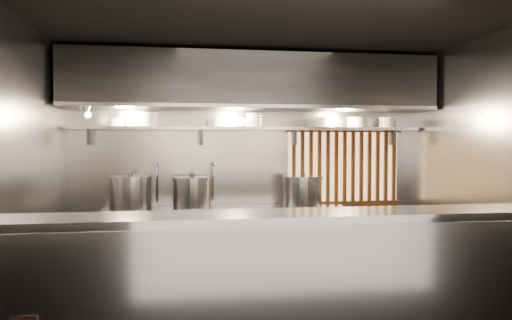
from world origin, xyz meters
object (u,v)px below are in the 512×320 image
object	(u,v)px
pendant_bulb	(242,122)
stock_pot_right	(303,191)
stock_pot_left	(192,193)
stock_pot_mid	(130,193)
heat_lamp	(86,110)

from	to	relation	value
pendant_bulb	stock_pot_right	bearing A→B (deg)	-5.57
stock_pot_left	pendant_bulb	bearing A→B (deg)	4.83
stock_pot_left	stock_pot_right	distance (m)	1.37
stock_pot_mid	stock_pot_right	xyz separation A→B (m)	(2.10, -0.00, -0.01)
pendant_bulb	stock_pot_mid	world-z (taller)	pendant_bulb
heat_lamp	stock_pot_left	size ratio (longest dim) A/B	0.67
pendant_bulb	stock_pot_left	bearing A→B (deg)	-175.17
stock_pot_mid	stock_pot_right	size ratio (longest dim) A/B	0.85
stock_pot_left	stock_pot_mid	xyz separation A→B (m)	(-0.73, -0.02, 0.01)
stock_pot_left	stock_pot_right	world-z (taller)	same
stock_pot_left	stock_pot_right	xyz separation A→B (m)	(1.37, -0.02, 0.00)
stock_pot_left	stock_pot_mid	distance (m)	0.73
heat_lamp	stock_pot_right	bearing A→B (deg)	6.20
heat_lamp	stock_pot_left	xyz separation A→B (m)	(1.18, 0.30, -0.97)
stock_pot_left	stock_pot_mid	size ratio (longest dim) A/B	0.90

